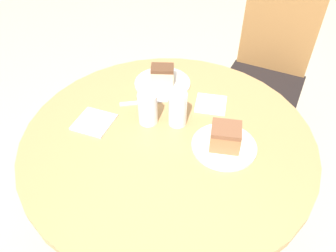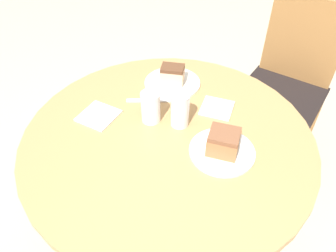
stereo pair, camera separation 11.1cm
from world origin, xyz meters
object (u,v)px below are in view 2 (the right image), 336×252
plate_near (172,83)px  cake_slice_near (172,75)px  chair (286,84)px  glass_water (180,112)px  plate_far (222,151)px  glass_lemonade (151,108)px  cake_slice_far (223,142)px

plate_near → cake_slice_near: bearing=0.0°
chair → glass_water: chair is taller
plate_far → glass_water: bearing=170.6°
glass_water → plate_near: bearing=132.6°
plate_near → cake_slice_near: 0.04m
cake_slice_near → glass_lemonade: 0.24m
plate_far → glass_water: (-0.19, 0.03, 0.05)m
plate_far → cake_slice_far: 0.04m
plate_near → cake_slice_near: cake_slice_near is taller
plate_near → glass_lemonade: 0.24m
plate_far → cake_slice_far: size_ratio=1.81×
cake_slice_near → cake_slice_far: cake_slice_far is taller
plate_far → plate_near: bearing=149.1°
plate_near → plate_far: 0.42m
cake_slice_near → cake_slice_far: (0.36, -0.21, 0.00)m
cake_slice_far → glass_lemonade: glass_lemonade is taller
glass_lemonade → glass_water: (0.10, 0.04, 0.00)m
cake_slice_far → glass_water: (-0.19, 0.03, 0.01)m
plate_far → cake_slice_near: bearing=149.1°
plate_far → glass_lemonade: glass_lemonade is taller
plate_far → glass_water: glass_water is taller
glass_water → glass_lemonade: bearing=-156.3°
plate_far → cake_slice_near: cake_slice_near is taller
chair → glass_lemonade: chair is taller
plate_near → cake_slice_near: (0.00, 0.00, 0.04)m
cake_slice_near → glass_lemonade: bearing=-72.8°
chair → plate_near: 0.80m
glass_lemonade → glass_water: 0.11m
glass_lemonade → glass_water: glass_water is taller
plate_far → glass_lemonade: 0.29m
chair → plate_near: chair is taller
plate_far → cake_slice_near: size_ratio=1.93×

